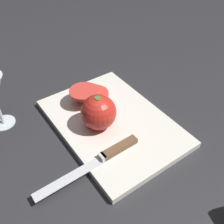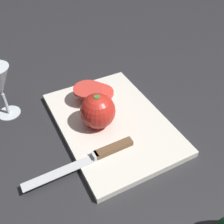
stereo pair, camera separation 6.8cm
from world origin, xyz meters
name	(u,v)px [view 1 (the left image)]	position (x,y,z in m)	size (l,w,h in m)	color
ground_plane	(109,111)	(0.00, 0.00, 0.00)	(3.00, 3.00, 0.00)	#28282B
cutting_board	(112,123)	(0.05, -0.03, 0.01)	(0.38, 0.27, 0.02)	silver
whole_tomato	(98,112)	(0.05, -0.06, 0.06)	(0.09, 0.09, 0.09)	red
knife	(109,154)	(0.15, -0.10, 0.02)	(0.03, 0.27, 0.01)	silver
tomato_slice_stack_near	(90,93)	(-0.06, -0.03, 0.04)	(0.09, 0.13, 0.05)	#D63D33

